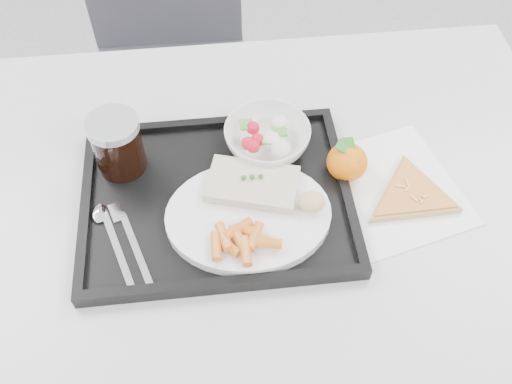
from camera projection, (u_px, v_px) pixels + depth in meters
name	position (u px, v px, depth m)	size (l,w,h in m)	color
table	(246.00, 212.00, 1.04)	(1.20, 0.80, 0.75)	#AAAAAC
chair	(168.00, 46.00, 1.55)	(0.43, 0.43, 0.93)	#36363D
tray	(217.00, 199.00, 0.96)	(0.45, 0.35, 0.03)	black
dinner_plate	(248.00, 216.00, 0.93)	(0.27, 0.27, 0.02)	white
fish_fillet	(252.00, 184.00, 0.94)	(0.17, 0.13, 0.03)	beige
bread_roll	(311.00, 202.00, 0.91)	(0.06, 0.05, 0.03)	beige
salad_bowl	(267.00, 138.00, 1.01)	(0.15, 0.15, 0.05)	white
cola_glass	(117.00, 144.00, 0.96)	(0.09, 0.09, 0.11)	black
cutlery	(116.00, 233.00, 0.91)	(0.11, 0.17, 0.01)	silver
napkin	(383.00, 191.00, 0.98)	(0.30, 0.29, 0.00)	white
tangerine	(347.00, 162.00, 0.98)	(0.09, 0.09, 0.07)	orange
pizza_slice	(411.00, 195.00, 0.97)	(0.26, 0.26, 0.02)	#DEAB60
carrot_pile	(241.00, 240.00, 0.87)	(0.11, 0.08, 0.02)	orange
salad_contents	(269.00, 138.00, 0.99)	(0.09, 0.09, 0.03)	red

